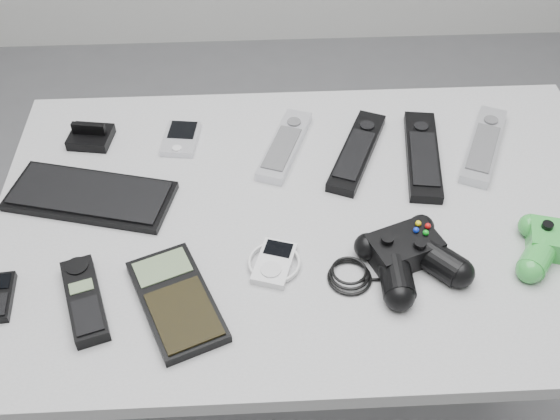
{
  "coord_description": "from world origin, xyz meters",
  "views": [
    {
      "loc": [
        -0.1,
        -0.8,
        1.53
      ],
      "look_at": [
        -0.07,
        -0.04,
        0.75
      ],
      "focal_mm": 42.0,
      "sensor_mm": 36.0,
      "label": 1
    }
  ],
  "objects_px": {
    "remote_silver_a": "(285,145)",
    "calculator": "(176,300)",
    "desk": "(312,237)",
    "controller_black": "(409,254)",
    "remote_black_b": "(423,154)",
    "remote_silver_b": "(484,144)",
    "pda": "(181,138)",
    "remote_black_a": "(357,151)",
    "cordless_handset": "(84,300)",
    "mp3_player": "(274,262)",
    "pda_keyboard": "(90,195)"
  },
  "relations": [
    {
      "from": "remote_silver_a",
      "to": "calculator",
      "type": "bearing_deg",
      "value": -97.12
    },
    {
      "from": "desk",
      "to": "controller_black",
      "type": "relative_size",
      "value": 4.18
    },
    {
      "from": "remote_black_b",
      "to": "calculator",
      "type": "xyz_separation_m",
      "value": [
        -0.43,
        -0.31,
        -0.0
      ]
    },
    {
      "from": "remote_silver_b",
      "to": "pda",
      "type": "bearing_deg",
      "value": -160.44
    },
    {
      "from": "desk",
      "to": "calculator",
      "type": "height_order",
      "value": "calculator"
    },
    {
      "from": "remote_black_b",
      "to": "controller_black",
      "type": "distance_m",
      "value": 0.26
    },
    {
      "from": "remote_silver_a",
      "to": "remote_black_a",
      "type": "xyz_separation_m",
      "value": [
        0.13,
        -0.03,
        0.0
      ]
    },
    {
      "from": "cordless_handset",
      "to": "mp3_player",
      "type": "relative_size",
      "value": 1.74
    },
    {
      "from": "pda",
      "to": "controller_black",
      "type": "height_order",
      "value": "controller_black"
    },
    {
      "from": "calculator",
      "to": "pda_keyboard",
      "type": "bearing_deg",
      "value": 102.33
    },
    {
      "from": "cordless_handset",
      "to": "mp3_player",
      "type": "xyz_separation_m",
      "value": [
        0.29,
        0.06,
        -0.0
      ]
    },
    {
      "from": "pda",
      "to": "remote_black_a",
      "type": "relative_size",
      "value": 0.42
    },
    {
      "from": "remote_silver_b",
      "to": "calculator",
      "type": "distance_m",
      "value": 0.65
    },
    {
      "from": "remote_black_b",
      "to": "cordless_handset",
      "type": "bearing_deg",
      "value": -143.93
    },
    {
      "from": "remote_black_a",
      "to": "cordless_handset",
      "type": "relative_size",
      "value": 1.46
    },
    {
      "from": "remote_silver_a",
      "to": "calculator",
      "type": "distance_m",
      "value": 0.39
    },
    {
      "from": "remote_silver_b",
      "to": "mp3_player",
      "type": "xyz_separation_m",
      "value": [
        -0.41,
        -0.26,
        -0.0
      ]
    },
    {
      "from": "calculator",
      "to": "cordless_handset",
      "type": "bearing_deg",
      "value": 154.9
    },
    {
      "from": "pda_keyboard",
      "to": "remote_silver_b",
      "type": "height_order",
      "value": "remote_silver_b"
    },
    {
      "from": "remote_black_a",
      "to": "mp3_player",
      "type": "distance_m",
      "value": 0.31
    },
    {
      "from": "desk",
      "to": "remote_black_a",
      "type": "xyz_separation_m",
      "value": [
        0.09,
        0.14,
        0.07
      ]
    },
    {
      "from": "pda_keyboard",
      "to": "remote_silver_a",
      "type": "xyz_separation_m",
      "value": [
        0.34,
        0.12,
        0.0
      ]
    },
    {
      "from": "cordless_handset",
      "to": "calculator",
      "type": "relative_size",
      "value": 0.8
    },
    {
      "from": "remote_silver_a",
      "to": "calculator",
      "type": "height_order",
      "value": "remote_silver_a"
    },
    {
      "from": "remote_black_a",
      "to": "remote_silver_b",
      "type": "bearing_deg",
      "value": 24.85
    },
    {
      "from": "pda",
      "to": "remote_silver_a",
      "type": "distance_m",
      "value": 0.2
    },
    {
      "from": "cordless_handset",
      "to": "calculator",
      "type": "xyz_separation_m",
      "value": [
        0.14,
        -0.01,
        -0.0
      ]
    },
    {
      "from": "calculator",
      "to": "remote_silver_a",
      "type": "bearing_deg",
      "value": 40.04
    },
    {
      "from": "remote_silver_a",
      "to": "controller_black",
      "type": "bearing_deg",
      "value": -38.37
    },
    {
      "from": "pda_keyboard",
      "to": "calculator",
      "type": "distance_m",
      "value": 0.28
    },
    {
      "from": "pda",
      "to": "mp3_player",
      "type": "distance_m",
      "value": 0.36
    },
    {
      "from": "pda_keyboard",
      "to": "remote_black_b",
      "type": "height_order",
      "value": "remote_black_b"
    },
    {
      "from": "remote_silver_b",
      "to": "controller_black",
      "type": "height_order",
      "value": "controller_black"
    },
    {
      "from": "remote_black_b",
      "to": "mp3_player",
      "type": "height_order",
      "value": "remote_black_b"
    },
    {
      "from": "pda",
      "to": "cordless_handset",
      "type": "distance_m",
      "value": 0.4
    },
    {
      "from": "desk",
      "to": "pda",
      "type": "xyz_separation_m",
      "value": [
        -0.24,
        0.2,
        0.07
      ]
    },
    {
      "from": "desk",
      "to": "calculator",
      "type": "xyz_separation_m",
      "value": [
        -0.22,
        -0.18,
        0.07
      ]
    },
    {
      "from": "cordless_handset",
      "to": "pda",
      "type": "bearing_deg",
      "value": 54.11
    },
    {
      "from": "pda_keyboard",
      "to": "remote_black_a",
      "type": "xyz_separation_m",
      "value": [
        0.48,
        0.09,
        0.0
      ]
    },
    {
      "from": "remote_silver_a",
      "to": "remote_silver_b",
      "type": "bearing_deg",
      "value": 17.44
    },
    {
      "from": "remote_black_b",
      "to": "remote_silver_b",
      "type": "height_order",
      "value": "same"
    },
    {
      "from": "remote_silver_b",
      "to": "cordless_handset",
      "type": "relative_size",
      "value": 1.44
    },
    {
      "from": "controller_black",
      "to": "remote_silver_a",
      "type": "bearing_deg",
      "value": 100.32
    },
    {
      "from": "remote_silver_a",
      "to": "remote_black_b",
      "type": "distance_m",
      "value": 0.26
    },
    {
      "from": "remote_silver_a",
      "to": "cordless_handset",
      "type": "height_order",
      "value": "cordless_handset"
    },
    {
      "from": "pda_keyboard",
      "to": "calculator",
      "type": "bearing_deg",
      "value": -40.77
    },
    {
      "from": "pda",
      "to": "calculator",
      "type": "xyz_separation_m",
      "value": [
        0.02,
        -0.38,
        0.0
      ]
    },
    {
      "from": "remote_silver_a",
      "to": "remote_black_b",
      "type": "xyz_separation_m",
      "value": [
        0.25,
        -0.04,
        0.0
      ]
    },
    {
      "from": "pda_keyboard",
      "to": "cordless_handset",
      "type": "distance_m",
      "value": 0.23
    },
    {
      "from": "remote_black_a",
      "to": "calculator",
      "type": "bearing_deg",
      "value": -110.83
    }
  ]
}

